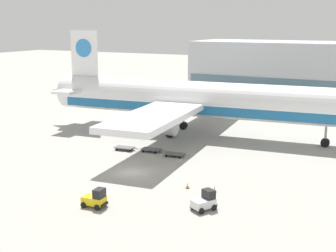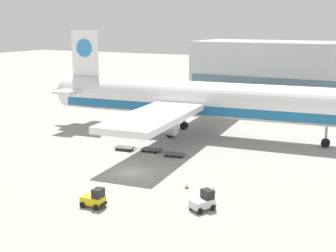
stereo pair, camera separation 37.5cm
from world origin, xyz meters
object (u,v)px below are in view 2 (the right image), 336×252
at_px(baggage_dolly_second, 151,149).
at_px(traffic_cone_far, 187,186).
at_px(baggage_dolly_lead, 125,148).
at_px(baggage_tug_foreground, 204,201).
at_px(airplane_main, 197,100).
at_px(baggage_dolly_third, 174,154).
at_px(traffic_cone_near, 214,189).
at_px(baggage_tug_mid, 94,199).

height_order(baggage_dolly_second, traffic_cone_far, traffic_cone_far).
distance_m(baggage_dolly_lead, baggage_dolly_second, 4.09).
xyz_separation_m(baggage_dolly_lead, baggage_dolly_second, (3.96, 1.01, 0.00)).
bearing_deg(baggage_tug_foreground, airplane_main, 54.50).
height_order(airplane_main, baggage_dolly_lead, airplane_main).
height_order(airplane_main, traffic_cone_far, airplane_main).
xyz_separation_m(airplane_main, traffic_cone_far, (9.82, -23.94, -5.53)).
distance_m(baggage_dolly_lead, baggage_dolly_third, 8.04).
bearing_deg(baggage_tug_foreground, baggage_dolly_third, 64.55).
bearing_deg(traffic_cone_near, airplane_main, 118.72).
bearing_deg(traffic_cone_far, traffic_cone_near, 2.90).
distance_m(baggage_tug_mid, baggage_dolly_lead, 21.68).
distance_m(airplane_main, baggage_tug_foreground, 32.31).
bearing_deg(traffic_cone_near, baggage_tug_foreground, -78.92).
bearing_deg(traffic_cone_near, baggage_tug_mid, -133.92).
distance_m(baggage_tug_foreground, baggage_dolly_lead, 24.48).
bearing_deg(traffic_cone_far, baggage_dolly_third, 123.47).
bearing_deg(baggage_dolly_third, baggage_tug_mid, -92.71).
height_order(baggage_dolly_lead, baggage_dolly_second, same).
bearing_deg(baggage_tug_foreground, traffic_cone_near, 39.59).
distance_m(baggage_dolly_second, traffic_cone_near, 18.19).
xyz_separation_m(baggage_dolly_third, traffic_cone_far, (7.10, -10.74, -0.08)).
xyz_separation_m(airplane_main, baggage_dolly_lead, (-5.31, -13.64, -5.45)).
xyz_separation_m(baggage_tug_mid, baggage_dolly_third, (-1.18, 20.06, -0.49)).
relative_size(baggage_dolly_lead, traffic_cone_near, 5.09).
distance_m(airplane_main, traffic_cone_far, 26.46).
xyz_separation_m(traffic_cone_near, traffic_cone_far, (-3.21, -0.16, -0.05)).
bearing_deg(baggage_tug_mid, traffic_cone_near, 41.84).
bearing_deg(airplane_main, traffic_cone_far, -73.53).
bearing_deg(baggage_dolly_lead, airplane_main, 62.67).
xyz_separation_m(baggage_dolly_lead, baggage_dolly_third, (8.03, 0.44, 0.00)).
height_order(baggage_dolly_third, traffic_cone_near, traffic_cone_near).
bearing_deg(baggage_dolly_second, baggage_tug_mid, -81.81).
relative_size(baggage_tug_foreground, baggage_tug_mid, 1.10).
bearing_deg(traffic_cone_far, baggage_dolly_second, 134.63).
bearing_deg(baggage_dolly_second, airplane_main, 77.85).
distance_m(baggage_dolly_lead, traffic_cone_far, 18.30).
xyz_separation_m(baggage_tug_foreground, baggage_dolly_second, (-15.34, 16.06, -0.49)).
relative_size(baggage_dolly_lead, baggage_dolly_second, 1.00).
bearing_deg(traffic_cone_near, baggage_dolly_second, 142.21).
xyz_separation_m(baggage_dolly_third, traffic_cone_near, (10.31, -10.57, -0.03)).
xyz_separation_m(airplane_main, traffic_cone_near, (13.03, -23.78, -5.48)).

